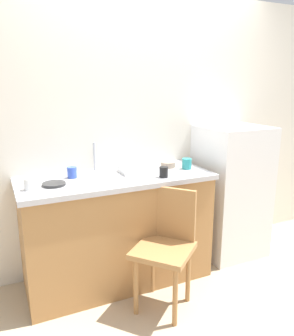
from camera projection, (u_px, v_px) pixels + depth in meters
The scene contains 14 objects.
ground_plane at pixel (198, 310), 2.51m from camera, with size 8.00×8.00×0.00m, color tan.
back_wall at pixel (143, 132), 3.09m from camera, with size 4.80×0.10×2.42m, color silver.
cabinet_base at pixel (117, 231), 2.81m from camera, with size 1.51×0.60×0.88m, color #A87542.
countertop at pixel (116, 178), 2.70m from camera, with size 1.55×0.64×0.04m, color #B7B7BC.
faucet at pixel (95, 156), 2.84m from camera, with size 0.02×0.02×0.24m, color #B7B7BC.
refrigerator at pixel (231, 191), 3.26m from camera, with size 0.59×0.57×1.26m, color white.
chair at pixel (166, 243), 2.48m from camera, with size 0.56×0.56×0.89m.
dish_tray at pixel (137, 169), 2.81m from camera, with size 0.28×0.20×0.05m, color white.
terracotta_bowl at pixel (168, 165), 2.96m from camera, with size 0.13×0.13×0.05m, color gray.
hotplate at pixel (54, 184), 2.44m from camera, with size 0.17×0.17×0.02m, color #2D2D2D.
cup_white at pixel (29, 184), 2.33m from camera, with size 0.06×0.06×0.08m, color white.
cup_teal at pixel (187, 164), 2.91m from camera, with size 0.08×0.08×0.09m, color teal.
cup_black at pixel (164, 172), 2.64m from camera, with size 0.07×0.07×0.09m, color black.
cup_blue at pixel (72, 172), 2.63m from camera, with size 0.07×0.07×0.09m, color blue.
Camera 1 is at (-1.26, -1.81, 1.65)m, focal length 35.89 mm.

